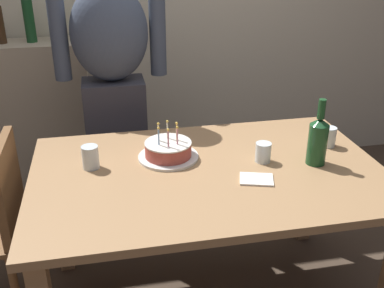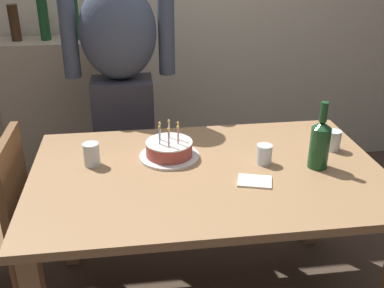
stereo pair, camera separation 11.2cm
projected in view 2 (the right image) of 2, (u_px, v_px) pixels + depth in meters
The scene contains 9 objects.
dining_table at pixel (208, 190), 2.00m from camera, with size 1.50×0.96×0.74m.
birthday_cake at pixel (169, 150), 2.05m from camera, with size 0.27×0.27×0.16m.
water_glass_near at pixel (333, 140), 2.12m from camera, with size 0.07×0.07×0.09m, color silver.
water_glass_far at pixel (264, 154), 1.99m from camera, with size 0.07×0.07×0.09m, color silver.
water_glass_side at pixel (92, 154), 1.98m from camera, with size 0.07×0.07×0.10m, color silver.
wine_bottle at pixel (320, 143), 1.94m from camera, with size 0.08×0.08×0.30m.
napkin_stack at pixel (255, 181), 1.86m from camera, with size 0.14×0.10×0.01m, color white.
person_man_bearded at pixel (122, 87), 2.57m from camera, with size 0.61×0.27×1.66m.
shelf_cabinet at pixel (56, 114), 3.14m from camera, with size 0.63×0.30×1.29m.
Camera 2 is at (-0.30, -1.70, 1.66)m, focal length 42.92 mm.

